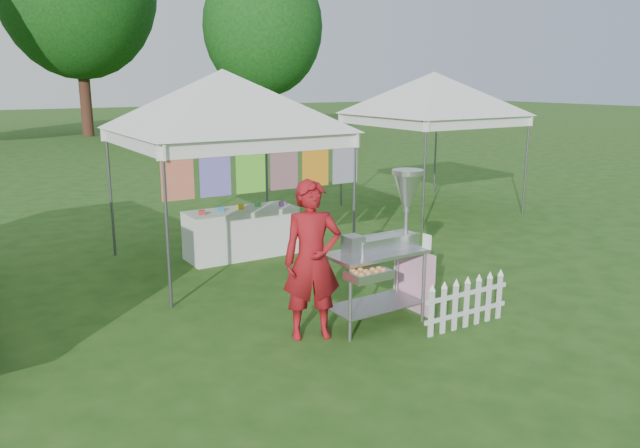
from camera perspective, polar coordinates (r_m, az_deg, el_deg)
ground at (r=7.13m, az=3.21°, el=-10.51°), size 120.00×120.00×0.00m
canopy_main at (r=9.60m, az=-8.92°, el=13.76°), size 4.24×4.24×3.45m
canopy_right at (r=13.88m, az=10.41°, el=13.50°), size 4.24×4.24×3.45m
tree_right at (r=30.70m, az=-5.25°, el=17.46°), size 5.60×5.60×8.42m
donut_cart at (r=7.36m, az=6.38°, el=-1.04°), size 1.30×0.92×1.81m
vendor at (r=6.90m, az=-0.73°, el=-3.35°), size 0.77×0.63×1.80m
picket_fence at (r=7.55m, az=13.25°, el=-7.14°), size 1.26×0.03×0.56m
display_table at (r=10.31m, az=-7.19°, el=-0.80°), size 1.80×0.70×0.78m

